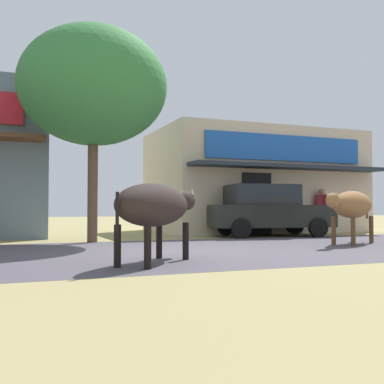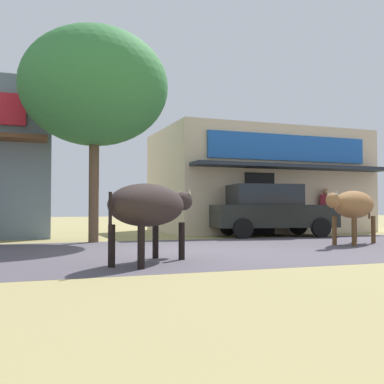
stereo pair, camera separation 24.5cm
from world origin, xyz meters
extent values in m
plane|color=tan|center=(0.00, 0.00, 0.00)|extent=(80.00, 80.00, 0.00)
cube|color=#504953|center=(0.00, 0.00, 0.00)|extent=(72.00, 6.42, 0.00)
cube|color=beige|center=(5.69, 7.06, 1.92)|extent=(7.71, 4.70, 3.84)
cube|color=blue|center=(5.69, 4.65, 3.00)|extent=(6.17, 0.10, 0.90)
cube|color=#262D38|center=(5.69, 4.26, 2.30)|extent=(7.40, 0.90, 0.12)
cube|color=black|center=(4.52, 4.68, 1.05)|extent=(1.10, 0.06, 2.10)
cylinder|color=brown|center=(-1.26, 3.14, 1.43)|extent=(0.26, 0.26, 2.86)
ellipsoid|color=#367C3C|center=(-1.26, 3.14, 4.13)|extent=(3.91, 3.91, 3.13)
cube|color=black|center=(4.46, 3.74, 0.65)|extent=(4.04, 2.23, 0.70)
cube|color=#1E2328|center=(4.18, 3.78, 1.32)|extent=(2.32, 1.83, 0.64)
cylinder|color=black|center=(5.82, 4.36, 0.30)|extent=(0.62, 0.27, 0.60)
cylinder|color=black|center=(5.56, 2.72, 0.30)|extent=(0.62, 0.27, 0.60)
cylinder|color=black|center=(3.36, 4.75, 0.30)|extent=(0.62, 0.27, 0.60)
cylinder|color=black|center=(3.11, 3.11, 0.30)|extent=(0.62, 0.27, 0.60)
ellipsoid|color=#2B211F|center=(-1.10, -1.91, 0.95)|extent=(2.02, 2.04, 0.70)
ellipsoid|color=#2B211F|center=(-0.18, -0.98, 1.04)|extent=(0.59, 0.60, 0.36)
cone|color=beige|center=(-0.21, -0.87, 1.22)|extent=(0.06, 0.06, 0.12)
cone|color=beige|center=(-0.07, -1.01, 1.22)|extent=(0.06, 0.06, 0.12)
cylinder|color=black|center=(-0.80, -1.24, 0.32)|extent=(0.11, 0.11, 0.65)
cylinder|color=black|center=(-0.43, -1.60, 0.32)|extent=(0.11, 0.11, 0.65)
cylinder|color=black|center=(-1.77, -2.22, 0.32)|extent=(0.11, 0.11, 0.65)
cylinder|color=black|center=(-1.40, -2.59, 0.32)|extent=(0.11, 0.11, 0.65)
cylinder|color=black|center=(-1.88, -2.71, 0.85)|extent=(0.05, 0.05, 0.56)
ellipsoid|color=olive|center=(4.77, 0.23, 0.99)|extent=(2.07, 1.58, 0.69)
ellipsoid|color=olive|center=(3.68, -0.38, 1.07)|extent=(0.63, 0.52, 0.36)
cone|color=beige|center=(3.68, -0.49, 1.25)|extent=(0.06, 0.06, 0.12)
cone|color=beige|center=(3.59, -0.32, 1.25)|extent=(0.06, 0.06, 0.12)
cylinder|color=brown|center=(4.32, -0.30, 0.35)|extent=(0.11, 0.11, 0.70)
cylinder|color=brown|center=(4.08, 0.12, 0.35)|extent=(0.11, 0.11, 0.70)
cylinder|color=brown|center=(5.45, 0.34, 0.35)|extent=(0.11, 0.11, 0.70)
cylinder|color=brown|center=(5.21, 0.76, 0.35)|extent=(0.11, 0.11, 0.70)
cylinder|color=brown|center=(5.68, 0.74, 0.89)|extent=(0.05, 0.05, 0.55)
cylinder|color=#262633|center=(7.06, 4.59, 0.40)|extent=(0.14, 0.14, 0.81)
cylinder|color=#262633|center=(7.06, 4.41, 0.40)|extent=(0.14, 0.14, 0.81)
cube|color=maroon|center=(7.06, 4.50, 1.09)|extent=(0.48, 0.43, 0.57)
sphere|color=tan|center=(7.06, 4.50, 1.49)|extent=(0.22, 0.22, 0.22)
cylinder|color=maroon|center=(7.06, 4.76, 1.12)|extent=(0.09, 0.09, 0.51)
cylinder|color=maroon|center=(7.06, 4.24, 1.12)|extent=(0.09, 0.09, 0.51)
camera|label=1|loc=(-3.30, -9.21, 0.90)|focal=43.56mm
camera|label=2|loc=(-3.07, -9.30, 0.90)|focal=43.56mm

